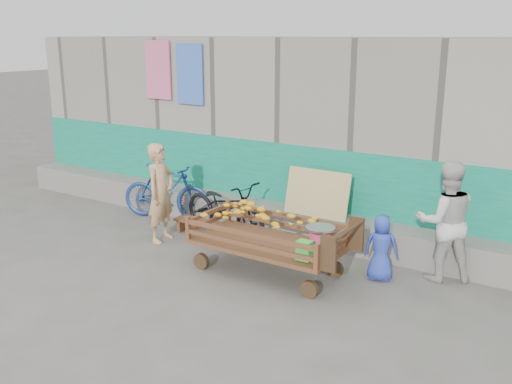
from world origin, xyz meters
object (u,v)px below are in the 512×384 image
Objects in this scene: woman at (445,221)px; child at (381,248)px; banana_cart at (265,228)px; bench at (201,224)px; vendor_man at (161,193)px; bicycle_dark at (225,208)px; bicycle_blue at (167,192)px.

woman reaches higher than child.
banana_cart is 1.38× the size of woman.
vendor_man is (-0.34, -0.52, 0.59)m from bench.
woman is 0.92× the size of bicycle_dark.
banana_cart is at bearing -127.86° from bicycle_blue.
banana_cart is at bearing -23.83° from bench.
bench is at bearing -25.65° from woman.
child is (3.32, 0.42, -0.32)m from vendor_man.
bicycle_dark is 1.07× the size of bicycle_blue.
woman is 0.98× the size of bicycle_blue.
vendor_man is 0.95× the size of bicycle_blue.
banana_cart reaches higher than bench.
bicycle_blue is (-3.97, 0.44, 0.04)m from child.
vendor_man is 1.11m from bicycle_blue.
woman is 0.87m from child.
bicycle_blue reaches higher than bicycle_dark.
woman reaches higher than banana_cart.
bench is 3.00m from child.
child is 0.55× the size of bicycle_blue.
child is at bearing 24.05° from banana_cart.
woman is (3.98, 0.87, 0.03)m from vendor_man.
vendor_man is 1.74× the size of child.
bench is (-1.62, 0.72, -0.45)m from banana_cart.
bench is 0.60× the size of vendor_man.
bicycle_blue is (-0.65, 0.86, -0.28)m from vendor_man.
bench is 0.57× the size of bicycle_blue.
bicycle_dark is (-1.29, 0.91, -0.17)m from banana_cart.
bicycle_dark reaches higher than bench.
bicycle_blue is at bearing -23.72° from child.
woman is 4.64m from bicycle_blue.
child is at bearing -2.07° from bench.
banana_cart is 1.35× the size of bicycle_blue.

